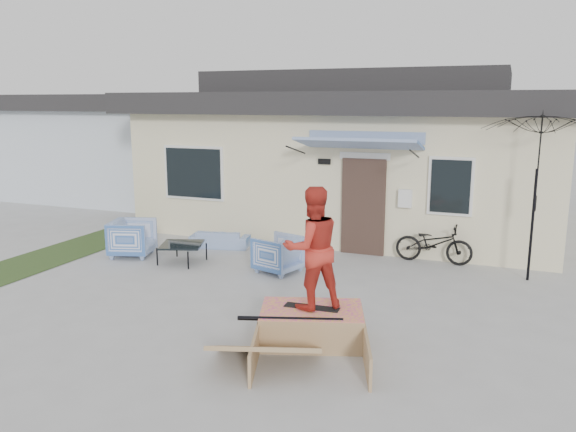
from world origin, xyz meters
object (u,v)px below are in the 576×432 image
at_px(bicycle, 434,239).
at_px(skate_ramp, 312,325).
at_px(loveseat, 220,236).
at_px(armchair_right, 278,252).
at_px(coffee_table, 182,253).
at_px(armchair_left, 132,236).
at_px(skateboard, 312,307).
at_px(patio_umbrella, 535,188).
at_px(skater, 312,246).

relative_size(bicycle, skate_ramp, 0.84).
xyz_separation_m(loveseat, armchair_right, (1.98, -1.29, 0.14)).
xyz_separation_m(coffee_table, bicycle, (4.85, 1.92, 0.30)).
relative_size(armchair_left, bicycle, 0.56).
bearing_deg(skateboard, loveseat, 128.35).
relative_size(loveseat, armchair_left, 1.53).
bearing_deg(skateboard, armchair_right, 117.49).
bearing_deg(loveseat, patio_umbrella, 166.94).
bearing_deg(skateboard, bicycle, 73.62).
bearing_deg(armchair_right, skateboard, 47.25).
bearing_deg(coffee_table, skate_ramp, -35.69).
distance_m(armchair_left, bicycle, 6.40).
bearing_deg(patio_umbrella, armchair_left, -170.65).
distance_m(coffee_table, skate_ramp, 4.68).
relative_size(skateboard, skater, 0.46).
distance_m(armchair_left, patio_umbrella, 8.16).
height_order(armchair_left, bicycle, bicycle).
relative_size(armchair_left, coffee_table, 1.07).
xyz_separation_m(bicycle, skater, (-1.07, -4.60, 0.86)).
height_order(armchair_right, skater, skater).
bearing_deg(bicycle, armchair_left, 107.72).
distance_m(coffee_table, skateboard, 4.65).
bearing_deg(skate_ramp, coffee_table, 125.97).
distance_m(patio_umbrella, skate_ramp, 5.23).
distance_m(bicycle, patio_umbrella, 2.26).
height_order(loveseat, coffee_table, loveseat).
bearing_deg(armchair_left, patio_umbrella, -97.98).
height_order(coffee_table, skater, skater).
relative_size(skate_ramp, skateboard, 2.41).
relative_size(loveseat, skate_ramp, 0.72).
bearing_deg(bicycle, skateboard, 167.91).
xyz_separation_m(coffee_table, skater, (3.78, -2.68, 1.16)).
distance_m(armchair_right, patio_umbrella, 4.92).
xyz_separation_m(skate_ramp, skater, (-0.01, 0.04, 1.13)).
xyz_separation_m(armchair_right, skate_ramp, (1.70, -2.87, -0.17)).
height_order(skate_ramp, skater, skater).
distance_m(armchair_right, coffee_table, 2.11).
xyz_separation_m(loveseat, armchair_left, (-1.40, -1.36, 0.18)).
relative_size(coffee_table, skater, 0.48).
bearing_deg(skate_ramp, skater, 90.00).
bearing_deg(patio_umbrella, loveseat, 179.56).
relative_size(bicycle, skater, 0.93).
relative_size(patio_umbrella, skater, 1.49).
height_order(coffee_table, bicycle, bicycle).
relative_size(armchair_left, patio_umbrella, 0.35).
xyz_separation_m(armchair_left, coffee_table, (1.28, -0.07, -0.24)).
xyz_separation_m(patio_umbrella, skate_ramp, (-2.86, -4.11, -1.52)).
height_order(armchair_left, armchair_right, armchair_left).
xyz_separation_m(armchair_right, coffee_table, (-2.10, -0.14, -0.20)).
xyz_separation_m(coffee_table, skate_ramp, (3.80, -2.73, 0.03)).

